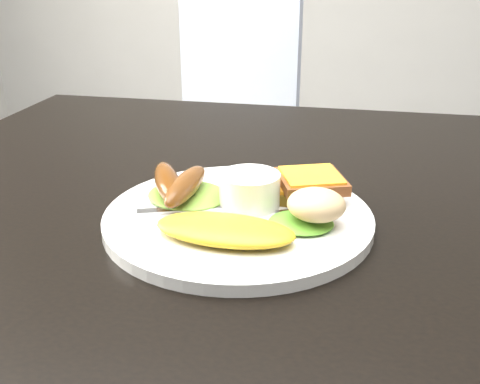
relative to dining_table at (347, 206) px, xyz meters
name	(u,v)px	position (x,y,z in m)	size (l,w,h in m)	color
dining_table	(347,206)	(0.00, 0.00, 0.00)	(1.20, 0.80, 0.04)	black
dining_chair	(227,163)	(-0.35, 0.88, -0.28)	(0.38, 0.38, 0.05)	tan
plate	(238,218)	(-0.11, -0.11, 0.03)	(0.28, 0.28, 0.01)	white
lettuce_left	(188,195)	(-0.18, -0.09, 0.04)	(0.09, 0.08, 0.01)	#59861F
lettuce_right	(301,222)	(-0.04, -0.13, 0.04)	(0.07, 0.06, 0.01)	#619B24
omelette	(225,230)	(-0.11, -0.17, 0.04)	(0.14, 0.07, 0.02)	yellow
sausage_a	(167,182)	(-0.20, -0.09, 0.05)	(0.03, 0.11, 0.03)	#5C3013
sausage_b	(186,186)	(-0.17, -0.10, 0.05)	(0.03, 0.11, 0.03)	brown
ramekin	(250,191)	(-0.10, -0.09, 0.05)	(0.07, 0.07, 0.04)	white
toast_a	(268,187)	(-0.09, -0.05, 0.04)	(0.07, 0.07, 0.01)	olive
toast_b	(311,181)	(-0.04, -0.06, 0.05)	(0.07, 0.07, 0.01)	brown
potato_salad	(316,205)	(-0.03, -0.13, 0.06)	(0.06, 0.05, 0.03)	beige
fork	(208,208)	(-0.15, -0.11, 0.03)	(0.15, 0.01, 0.00)	#ADAFB7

